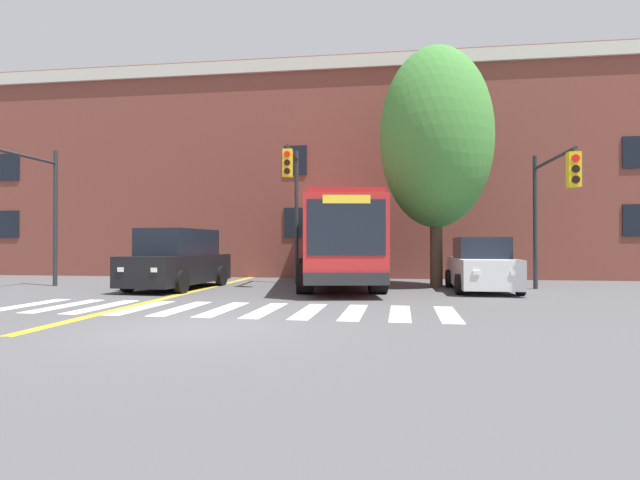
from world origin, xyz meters
The scene contains 13 objects.
ground_plane centered at (0.00, 0.00, 0.00)m, with size 120.00×120.00×0.00m, color #4C4C4F.
crosswalk centered at (-0.34, 2.83, 0.00)m, with size 11.29×3.10×0.01m.
lane_line_yellow_inner centered at (-2.95, 16.83, 0.00)m, with size 0.12×36.00×0.01m, color gold.
lane_line_yellow_outer centered at (-2.79, 16.83, 0.00)m, with size 0.12×36.00×0.01m, color gold.
city_bus centered at (1.63, 10.38, 1.78)m, with size 4.20×11.00×3.25m.
car_black_near_lane centered at (-3.85, 8.16, 1.02)m, with size 2.47×5.31×2.15m.
car_white_far_lane centered at (6.86, 8.72, 0.84)m, with size 2.09×4.38×1.84m.
car_red_behind_bus centered at (0.44, 18.50, 1.08)m, with size 2.74×4.84×2.30m.
traffic_light_near_corner centered at (8.92, 8.05, 3.23)m, with size 0.34×4.02×4.78m.
traffic_light_far_corner centered at (-9.04, 6.93, 3.50)m, with size 0.34×4.01×5.21m.
traffic_light_overhead centered at (0.02, 9.96, 3.67)m, with size 0.44×2.95×5.45m.
street_tree_curbside_large centered at (5.46, 10.03, 5.59)m, with size 4.77×4.82×9.00m.
building_facade centered at (-0.72, 19.39, 5.30)m, with size 37.71×10.16×10.60m.
Camera 1 is at (3.72, -8.99, 1.60)m, focal length 28.00 mm.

